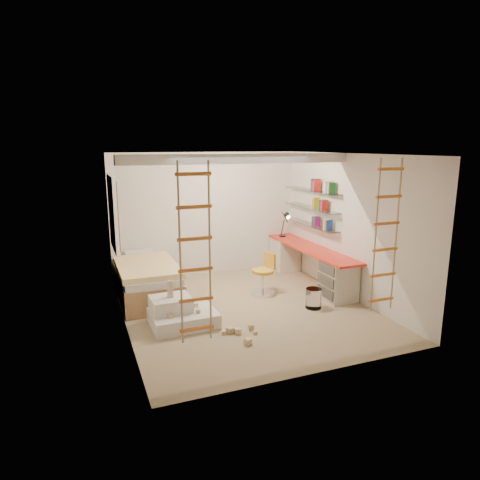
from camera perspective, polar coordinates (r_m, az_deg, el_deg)
name	(u,v)px	position (r m, az deg, el deg)	size (l,w,h in m)	color
floor	(246,309)	(7.39, 0.85, -9.21)	(4.50, 4.50, 0.00)	#968461
ceiling_beam	(240,159)	(7.15, 0.00, 10.78)	(4.00, 0.18, 0.16)	white
window_frame	(113,213)	(7.97, -16.58, 3.44)	(0.06, 1.15, 1.35)	white
window_blind	(115,213)	(7.98, -16.29, 3.46)	(0.02, 1.00, 1.20)	#4C2D1E
rope_ladder_left	(195,254)	(4.93, -6.00, -1.93)	(0.41, 0.04, 2.13)	orange
rope_ladder_right	(386,237)	(6.19, 18.88, 0.44)	(0.41, 0.04, 2.13)	orange
waste_bin	(314,298)	(7.50, 9.79, -7.67)	(0.28, 0.28, 0.35)	white
desk	(309,264)	(8.73, 9.22, -3.14)	(0.56, 2.80, 0.75)	red
shelves	(311,208)	(8.80, 9.45, 4.28)	(0.25, 1.80, 0.71)	white
bed	(146,280)	(8.04, -12.37, -5.21)	(1.02, 2.00, 0.69)	#AD7F51
task_lamp	(286,220)	(9.36, 6.17, 2.62)	(0.14, 0.36, 0.57)	black
swivel_chair	(264,279)	(8.03, 3.17, -5.26)	(0.56, 0.56, 0.78)	gold
play_platform	(180,314)	(6.80, -8.03, -9.75)	(1.01, 0.80, 0.44)	silver
toy_blocks	(211,317)	(6.55, -3.86, -10.21)	(1.22, 1.17, 0.71)	#CCB284
books	(311,201)	(8.79, 9.49, 5.19)	(0.14, 0.64, 0.92)	#194CA5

